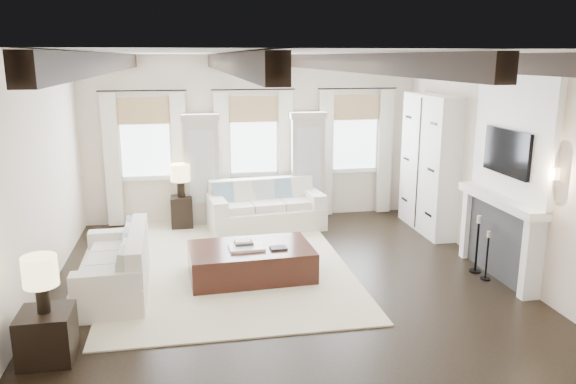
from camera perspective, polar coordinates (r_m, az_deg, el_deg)
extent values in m
plane|color=black|center=(7.87, 0.03, -10.03)|extent=(7.50, 7.50, 0.00)
cube|color=beige|center=(11.03, -3.55, 5.46)|extent=(6.50, 0.04, 3.20)
cube|color=beige|center=(3.91, 10.29, -10.01)|extent=(6.50, 0.04, 3.20)
cube|color=beige|center=(7.51, -25.15, 0.35)|extent=(0.04, 7.50, 3.20)
cube|color=beige|center=(8.58, 21.92, 2.16)|extent=(0.04, 7.50, 3.20)
cube|color=white|center=(7.21, 0.03, 13.96)|extent=(6.50, 7.50, 0.04)
cube|color=black|center=(7.14, -18.02, 12.36)|extent=(0.16, 7.40, 0.22)
cube|color=black|center=(7.11, -6.07, 12.93)|extent=(0.16, 7.40, 0.22)
cube|color=black|center=(7.39, 5.91, 12.95)|extent=(0.16, 7.40, 0.22)
cube|color=black|center=(7.92, 16.29, 12.53)|extent=(0.16, 7.40, 0.22)
cube|color=white|center=(10.94, -14.30, 5.26)|extent=(0.90, 0.03, 1.45)
cube|color=tan|center=(10.82, -14.48, 8.00)|extent=(0.94, 0.04, 0.50)
cube|color=white|center=(10.96, -17.45, 3.06)|extent=(0.28, 0.08, 2.50)
cube|color=white|center=(10.87, -10.95, 3.36)|extent=(0.28, 0.08, 2.50)
cylinder|color=black|center=(10.74, -14.61, 9.93)|extent=(1.60, 0.02, 0.02)
cube|color=white|center=(10.99, -3.53, 5.70)|extent=(0.90, 0.03, 1.45)
cube|color=tan|center=(10.87, -3.53, 8.42)|extent=(0.94, 0.04, 0.50)
cube|color=white|center=(10.90, -6.68, 3.54)|extent=(0.28, 0.08, 2.50)
cube|color=white|center=(11.05, -0.24, 3.77)|extent=(0.28, 0.08, 2.50)
cylinder|color=black|center=(10.80, -3.53, 10.35)|extent=(1.60, 0.02, 0.02)
cube|color=white|center=(11.42, 6.78, 5.92)|extent=(0.90, 0.03, 1.45)
cube|color=tan|center=(11.31, 6.95, 8.55)|extent=(0.94, 0.04, 0.50)
cube|color=white|center=(11.22, 3.84, 3.89)|extent=(0.28, 0.08, 2.50)
cube|color=white|center=(11.58, 9.81, 4.03)|extent=(0.28, 0.08, 2.50)
cylinder|color=black|center=(11.23, 7.08, 10.40)|extent=(1.60, 0.02, 0.02)
cube|color=#B7ACA0|center=(10.84, -8.75, 1.97)|extent=(0.64, 0.38, 2.00)
cube|color=#B2B7BA|center=(10.61, -8.74, 2.55)|extent=(0.48, 0.02, 1.40)
cube|color=#B7ACA0|center=(10.68, -8.95, 7.54)|extent=(0.70, 0.42, 0.12)
cube|color=#B7ACA0|center=(11.09, 1.91, 2.38)|extent=(0.64, 0.38, 2.00)
cube|color=#B2B7BA|center=(10.87, 2.14, 2.95)|extent=(0.48, 0.02, 1.40)
cube|color=#B7ACA0|center=(10.93, 1.95, 7.83)|extent=(0.70, 0.42, 0.12)
cube|color=#28282A|center=(8.78, 20.82, -4.58)|extent=(0.18, 1.50, 1.10)
cube|color=black|center=(8.81, 20.57, -5.52)|extent=(0.10, 0.90, 0.70)
cube|color=white|center=(8.11, 23.55, -6.31)|extent=(0.26, 0.14, 1.10)
cube|color=white|center=(9.44, 18.07, -3.12)|extent=(0.26, 0.14, 1.10)
cube|color=white|center=(8.58, 20.76, -0.74)|extent=(0.32, 1.90, 0.12)
cube|color=white|center=(8.47, 21.93, 5.47)|extent=(0.10, 1.90, 1.80)
cube|color=black|center=(8.47, 21.38, 3.80)|extent=(0.07, 1.10, 0.64)
cylinder|color=#FFD899|center=(7.64, 25.53, 1.67)|extent=(0.10, 0.10, 0.14)
cube|color=silver|center=(10.57, 14.11, 2.80)|extent=(0.40, 1.70, 2.50)
cube|color=black|center=(10.49, 13.06, 2.78)|extent=(0.01, 0.02, 2.40)
cube|color=beige|center=(8.94, -6.09, -7.07)|extent=(3.57, 5.05, 0.02)
cube|color=white|center=(10.54, -2.22, -2.69)|extent=(2.20, 1.18, 0.40)
cube|color=white|center=(10.77, -2.74, 0.14)|extent=(2.02, 0.44, 0.50)
cube|color=white|center=(10.27, -7.22, -1.32)|extent=(0.36, 0.93, 0.26)
cube|color=white|center=(10.72, 2.54, -0.59)|extent=(0.36, 0.93, 0.26)
cube|color=white|center=(10.30, -5.30, -1.57)|extent=(0.62, 0.66, 0.14)
cube|color=white|center=(10.42, -2.16, -1.34)|extent=(0.62, 0.66, 0.14)
cube|color=white|center=(10.58, 0.88, -1.10)|extent=(0.62, 0.66, 0.14)
cube|color=#64859F|center=(10.45, -6.51, -0.19)|extent=(0.44, 0.26, 0.44)
cube|color=silver|center=(10.52, -4.50, -0.05)|extent=(0.44, 0.26, 0.44)
cube|color=beige|center=(10.60, -2.51, 0.09)|extent=(0.44, 0.26, 0.44)
cube|color=#64859F|center=(10.70, -0.56, 0.23)|extent=(0.44, 0.26, 0.44)
cube|color=silver|center=(10.81, 1.35, 0.36)|extent=(0.44, 0.26, 0.44)
cube|color=white|center=(8.15, -17.26, -8.40)|extent=(0.93, 1.98, 0.37)
cube|color=white|center=(7.98, -15.02, -5.51)|extent=(0.25, 1.87, 0.47)
cube|color=white|center=(8.85, -16.91, -4.50)|extent=(0.85, 0.26, 0.24)
cube|color=white|center=(7.24, -18.03, -8.64)|extent=(0.85, 0.26, 0.24)
cube|color=white|center=(8.57, -17.37, -5.51)|extent=(0.57, 0.54, 0.13)
cube|color=white|center=(8.07, -17.71, -6.75)|extent=(0.57, 0.54, 0.13)
cube|color=white|center=(7.56, -18.11, -8.15)|extent=(0.57, 0.54, 0.13)
cube|color=#64859F|center=(8.64, -15.86, -3.89)|extent=(0.21, 0.40, 0.41)
cube|color=silver|center=(8.38, -15.98, -4.45)|extent=(0.21, 0.40, 0.41)
cube|color=beige|center=(8.11, -16.11, -5.05)|extent=(0.21, 0.40, 0.41)
cube|color=#64859F|center=(7.85, -16.25, -5.69)|extent=(0.21, 0.40, 0.41)
cube|color=silver|center=(7.58, -16.40, -6.38)|extent=(0.21, 0.40, 0.41)
cube|color=beige|center=(7.32, -16.56, -7.12)|extent=(0.21, 0.40, 0.41)
cube|color=black|center=(8.28, -3.80, -7.11)|extent=(1.81, 1.18, 0.46)
cube|color=white|center=(8.13, -4.25, -5.62)|extent=(0.52, 0.40, 0.04)
cube|color=#262628|center=(8.19, -4.52, -5.18)|extent=(0.27, 0.21, 0.04)
cube|color=beige|center=(8.16, -4.64, -5.00)|extent=(0.23, 0.18, 0.03)
cube|color=#262628|center=(8.09, -0.99, -5.71)|extent=(0.25, 0.19, 0.03)
cube|color=black|center=(6.65, -23.28, -13.25)|extent=(0.55, 0.55, 0.55)
cylinder|color=black|center=(6.48, -23.63, -9.90)|extent=(0.14, 0.14, 0.30)
cylinder|color=#F9D89E|center=(6.37, -23.90, -7.35)|extent=(0.36, 0.36, 0.32)
cube|color=black|center=(10.77, -10.72, -2.02)|extent=(0.40, 0.40, 0.60)
cylinder|color=black|center=(10.66, -10.83, 0.31)|extent=(0.14, 0.14, 0.30)
cylinder|color=#F9D89E|center=(10.60, -10.90, 1.95)|extent=(0.36, 0.36, 0.32)
cylinder|color=black|center=(8.75, 19.39, -8.28)|extent=(0.15, 0.15, 0.02)
cylinder|color=black|center=(8.64, 19.55, -6.34)|extent=(0.03, 0.03, 0.65)
cylinder|color=beige|center=(8.53, 19.74, -4.05)|extent=(0.06, 0.06, 0.09)
cylinder|color=black|center=(8.98, 18.46, -7.62)|extent=(0.18, 0.18, 0.02)
cylinder|color=black|center=(8.86, 18.64, -5.34)|extent=(0.03, 0.03, 0.78)
cylinder|color=beige|center=(8.73, 18.86, -2.65)|extent=(0.07, 0.07, 0.11)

